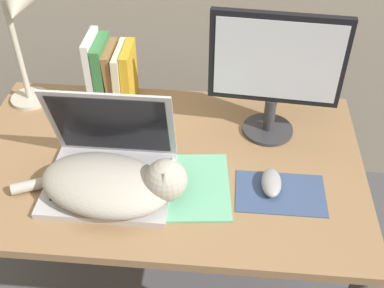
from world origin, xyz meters
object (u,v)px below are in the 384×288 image
object	(u,v)px
computer_mouse	(271,183)
cat	(114,184)
laptop	(110,166)
external_monitor	(275,70)
notepad	(195,186)
desk_lamp	(18,28)
book_row	(112,74)

from	to	relation	value
computer_mouse	cat	bearing A→B (deg)	-169.86
laptop	external_monitor	world-z (taller)	external_monitor
cat	notepad	distance (m)	0.23
external_monitor	notepad	xyz separation A→B (m)	(-0.21, -0.27, -0.23)
computer_mouse	desk_lamp	distance (m)	0.89
computer_mouse	notepad	distance (m)	0.21
computer_mouse	notepad	bearing A→B (deg)	-175.28
desk_lamp	book_row	bearing A→B (deg)	10.63
book_row	notepad	size ratio (longest dim) A/B	0.89
external_monitor	desk_lamp	xyz separation A→B (m)	(-0.78, 0.07, 0.06)
laptop	cat	world-z (taller)	laptop
notepad	book_row	bearing A→B (deg)	128.78
book_row	notepad	bearing A→B (deg)	-51.22
desk_lamp	notepad	size ratio (longest dim) A/B	1.57
computer_mouse	laptop	bearing A→B (deg)	-179.30
book_row	laptop	bearing A→B (deg)	-79.25
cat	notepad	bearing A→B (deg)	15.32
cat	book_row	size ratio (longest dim) A/B	1.99
external_monitor	notepad	distance (m)	0.41
notepad	computer_mouse	bearing A→B (deg)	4.72
laptop	book_row	distance (m)	0.39
laptop	book_row	world-z (taller)	laptop
external_monitor	notepad	world-z (taller)	external_monitor
cat	computer_mouse	size ratio (longest dim) A/B	4.47
laptop	desk_lamp	xyz separation A→B (m)	(-0.33, 0.33, 0.24)
laptop	computer_mouse	distance (m)	0.46
laptop	computer_mouse	world-z (taller)	laptop
laptop	desk_lamp	bearing A→B (deg)	135.09
book_row	desk_lamp	distance (m)	0.32
laptop	notepad	size ratio (longest dim) A/B	1.26
cat	desk_lamp	distance (m)	0.59
desk_lamp	laptop	bearing A→B (deg)	-44.91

